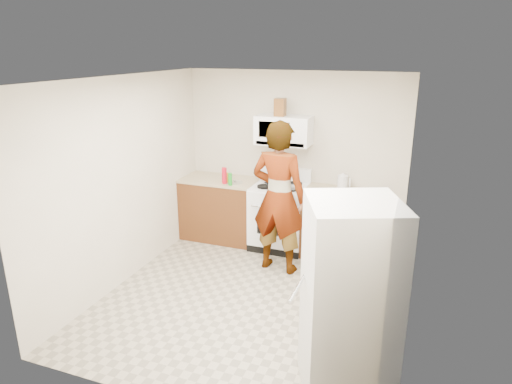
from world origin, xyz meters
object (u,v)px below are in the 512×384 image
at_px(microwave, 284,130).
at_px(fridge, 349,301).
at_px(saucepan, 268,177).
at_px(gas_range, 280,215).
at_px(person, 279,198).
at_px(kettle, 343,182).

relative_size(microwave, fridge, 0.45).
bearing_deg(saucepan, fridge, -59.03).
height_order(gas_range, person, person).
bearing_deg(kettle, fridge, -101.77).
relative_size(fridge, kettle, 9.61).
distance_m(gas_range, person, 0.86).
height_order(kettle, saucepan, kettle).
bearing_deg(gas_range, kettle, 12.54).
bearing_deg(saucepan, kettle, 3.45).
height_order(person, saucepan, person).
relative_size(person, kettle, 11.14).
bearing_deg(saucepan, gas_range, -28.22).
bearing_deg(person, saucepan, -55.98).
distance_m(fridge, kettle, 2.85).
xyz_separation_m(gas_range, microwave, (0.00, 0.13, 1.21)).
bearing_deg(saucepan, microwave, 1.12).
bearing_deg(gas_range, microwave, 90.00).
height_order(gas_range, fridge, fridge).
xyz_separation_m(person, saucepan, (-0.42, 0.80, 0.02)).
bearing_deg(gas_range, saucepan, 151.78).
relative_size(gas_range, fridge, 0.66).
height_order(microwave, kettle, microwave).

